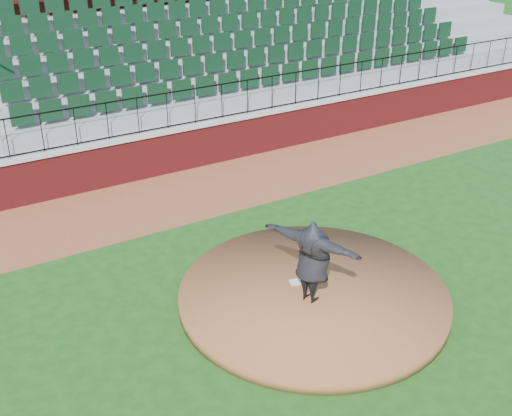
% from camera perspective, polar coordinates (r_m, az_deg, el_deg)
% --- Properties ---
extents(ground, '(90.00, 90.00, 0.00)m').
position_cam_1_polar(ground, '(13.05, 3.40, -7.67)').
color(ground, '#184614').
rests_on(ground, ground).
extents(warning_track, '(34.00, 3.20, 0.01)m').
position_cam_1_polar(warning_track, '(17.17, -6.67, 1.18)').
color(warning_track, brown).
rests_on(warning_track, ground).
extents(field_wall, '(34.00, 0.35, 1.20)m').
position_cam_1_polar(field_wall, '(18.29, -8.88, 4.72)').
color(field_wall, maroon).
rests_on(field_wall, ground).
extents(wall_cap, '(34.00, 0.45, 0.10)m').
position_cam_1_polar(wall_cap, '(18.06, -9.02, 6.63)').
color(wall_cap, '#B7B7B7').
rests_on(wall_cap, field_wall).
extents(wall_railing, '(34.00, 0.05, 1.00)m').
position_cam_1_polar(wall_railing, '(17.88, -9.15, 8.28)').
color(wall_railing, black).
rests_on(wall_railing, wall_cap).
extents(seating_stands, '(34.00, 5.10, 4.60)m').
position_cam_1_polar(seating_stands, '(20.20, -12.28, 11.64)').
color(seating_stands, gray).
rests_on(seating_stands, ground).
extents(concourse_wall, '(34.00, 0.50, 5.50)m').
position_cam_1_polar(concourse_wall, '(22.70, -14.84, 14.18)').
color(concourse_wall, maroon).
rests_on(concourse_wall, ground).
extents(pitchers_mound, '(5.30, 5.30, 0.25)m').
position_cam_1_polar(pitchers_mound, '(12.83, 5.09, -7.73)').
color(pitchers_mound, brown).
rests_on(pitchers_mound, ground).
extents(pitching_rubber, '(0.70, 0.33, 0.05)m').
position_cam_1_polar(pitching_rubber, '(13.00, 4.48, -6.40)').
color(pitching_rubber, silver).
rests_on(pitching_rubber, pitchers_mound).
extents(pitcher, '(1.29, 2.15, 1.69)m').
position_cam_1_polar(pitcher, '(12.05, 5.05, -4.71)').
color(pitcher, black).
rests_on(pitcher, pitchers_mound).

